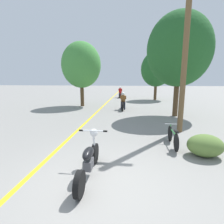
# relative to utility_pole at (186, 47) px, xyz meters

# --- Properties ---
(ground_plane) EXTENTS (120.00, 120.00, 0.00)m
(ground_plane) POSITION_rel_utility_pole_xyz_m (-3.07, -4.42, -3.73)
(ground_plane) COLOR gray
(lane_stripe_center) EXTENTS (0.14, 48.00, 0.01)m
(lane_stripe_center) POSITION_rel_utility_pole_xyz_m (-4.77, 7.80, -3.72)
(lane_stripe_center) COLOR yellow
(lane_stripe_center) RESTS_ON ground
(utility_pole) EXTENTS (1.10, 0.24, 7.27)m
(utility_pole) POSITION_rel_utility_pole_xyz_m (0.00, 0.00, 0.00)
(utility_pole) COLOR brown
(utility_pole) RESTS_ON ground
(roadside_tree_right_near) EXTENTS (3.95, 3.56, 6.47)m
(roadside_tree_right_near) POSITION_rel_utility_pole_xyz_m (0.63, 3.61, 0.46)
(roadside_tree_right_near) COLOR #513A23
(roadside_tree_right_near) RESTS_ON ground
(roadside_tree_right_far) EXTENTS (3.47, 3.12, 5.52)m
(roadside_tree_right_far) POSITION_rel_utility_pole_xyz_m (0.51, 12.78, -0.22)
(roadside_tree_right_far) COLOR #513A23
(roadside_tree_right_far) RESTS_ON ground
(roadside_tree_left) EXTENTS (3.42, 3.08, 5.57)m
(roadside_tree_left) POSITION_rel_utility_pole_xyz_m (-6.65, 7.15, -0.14)
(roadside_tree_left) COLOR #513A23
(roadside_tree_left) RESTS_ON ground
(roadside_bush) EXTENTS (1.10, 0.88, 0.70)m
(roadside_bush) POSITION_rel_utility_pole_xyz_m (0.09, -2.62, -3.38)
(roadside_bush) COLOR #5B7A38
(roadside_bush) RESTS_ON ground
(motorcycle_foreground) EXTENTS (0.78, 2.11, 1.05)m
(motorcycle_foreground) POSITION_rel_utility_pole_xyz_m (-3.27, -4.13, -3.29)
(motorcycle_foreground) COLOR black
(motorcycle_foreground) RESTS_ON ground
(motorcycle_rider_lead) EXTENTS (0.50, 2.18, 1.38)m
(motorcycle_rider_lead) POSITION_rel_utility_pole_xyz_m (-2.90, 5.68, -3.20)
(motorcycle_rider_lead) COLOR black
(motorcycle_rider_lead) RESTS_ON ground
(motorcycle_rider_far) EXTENTS (0.50, 2.14, 1.43)m
(motorcycle_rider_far) POSITION_rel_utility_pole_xyz_m (-3.72, 14.79, -3.19)
(motorcycle_rider_far) COLOR black
(motorcycle_rider_far) RESTS_ON ground
(bicycle_parked) EXTENTS (0.44, 1.61, 0.72)m
(bicycle_parked) POSITION_rel_utility_pole_xyz_m (-0.72, -1.86, -3.39)
(bicycle_parked) COLOR black
(bicycle_parked) RESTS_ON ground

